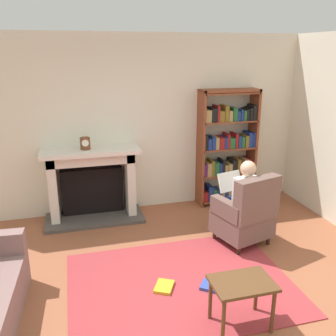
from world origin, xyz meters
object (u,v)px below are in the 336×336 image
(side_table, at_px, (242,289))
(seated_reader, at_px, (241,197))
(mantel_clock, at_px, (85,143))
(armchair_reading, at_px, (246,214))
(fireplace, at_px, (92,181))
(bookshelf, at_px, (227,149))

(side_table, bearing_deg, seated_reader, 65.19)
(side_table, bearing_deg, mantel_clock, 114.21)
(armchair_reading, height_order, side_table, armchair_reading)
(mantel_clock, relative_size, armchair_reading, 0.18)
(fireplace, bearing_deg, armchair_reading, -36.42)
(bookshelf, distance_m, armchair_reading, 1.52)
(bookshelf, relative_size, armchair_reading, 1.93)
(seated_reader, xyz_separation_m, side_table, (-0.69, -1.50, -0.22))
(mantel_clock, xyz_separation_m, side_table, (1.19, -2.66, -0.79))
(bookshelf, relative_size, side_table, 3.35)
(mantel_clock, distance_m, bookshelf, 2.27)
(bookshelf, height_order, seated_reader, bookshelf)
(seated_reader, bearing_deg, bookshelf, -121.63)
(mantel_clock, height_order, seated_reader, mantel_clock)
(armchair_reading, distance_m, seated_reader, 0.23)
(armchair_reading, xyz_separation_m, seated_reader, (-0.03, 0.11, 0.20))
(seated_reader, bearing_deg, side_table, 49.10)
(mantel_clock, height_order, side_table, mantel_clock)
(fireplace, height_order, mantel_clock, mantel_clock)
(seated_reader, distance_m, side_table, 1.67)
(fireplace, height_order, armchair_reading, fireplace)
(mantel_clock, distance_m, side_table, 3.02)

